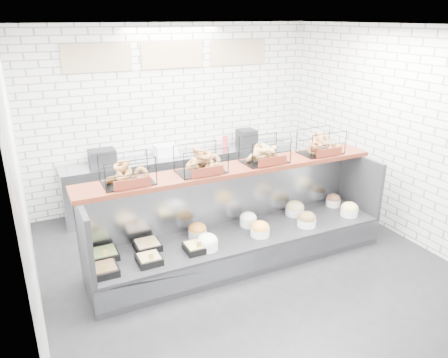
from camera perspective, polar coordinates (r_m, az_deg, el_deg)
ground at (r=5.79m, az=3.57°, el=-11.84°), size 5.50×5.50×0.00m
room_shell at (r=5.52m, az=0.95°, el=9.70°), size 5.02×5.51×3.01m
display_case at (r=5.88m, az=2.02°, el=-7.53°), size 4.00×0.90×1.20m
bagel_shelf at (r=5.61m, az=1.29°, el=2.70°), size 4.10×0.50×0.40m
prep_counter at (r=7.57m, az=-5.38°, el=0.15°), size 4.00×0.60×1.20m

